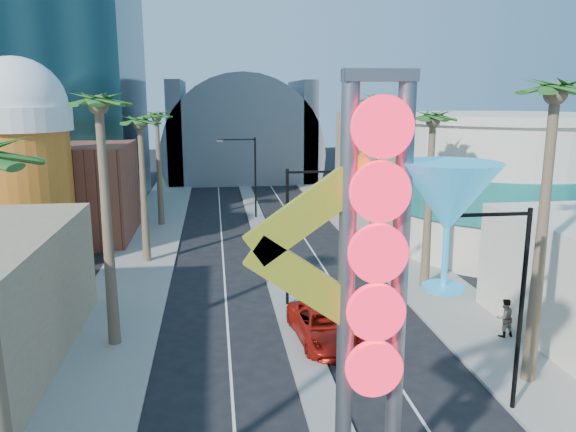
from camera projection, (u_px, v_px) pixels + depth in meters
The scene contains 20 objects.
sidewalk_west at pixel (148, 244), 45.70m from camera, with size 5.00×100.00×0.15m, color gray.
sidewalk_east at pixel (374, 237), 48.14m from camera, with size 5.00×100.00×0.15m, color gray.
median at pixel (261, 232), 49.83m from camera, with size 1.60×84.00×0.15m, color gray.
brick_filler_west at pixel (70, 192), 46.95m from camera, with size 10.00×10.00×8.00m, color brown.
filler_east at pixel (400, 161), 60.54m from camera, with size 10.00×20.00×10.00m, color #8E7C5C.
beer_mug at pixel (22, 157), 38.26m from camera, with size 7.00×7.00×14.50m.
turquoise_building at pixel (501, 184), 43.29m from camera, with size 16.60×16.60×10.60m.
canopy at pixel (241, 149), 81.89m from camera, with size 22.00×16.00×22.00m.
neon_sign at pixel (404, 279), 14.45m from camera, with size 6.53×2.60×12.55m.
streetlight_0 at pixel (297, 224), 31.44m from camera, with size 3.79×0.25×8.00m.
streetlight_1 at pixel (250, 170), 54.56m from camera, with size 3.79×0.25×8.00m.
streetlight_2 at pixel (511, 293), 20.61m from camera, with size 3.45×0.25×8.00m.
palm_1 at pixel (100, 121), 25.09m from camera, with size 2.40×2.40×12.70m.
palm_2 at pixel (140, 132), 38.94m from camera, with size 2.40×2.40×11.20m.
palm_3 at pixel (157, 123), 50.58m from camera, with size 2.40×2.40×11.20m.
palm_5 at pixel (554, 113), 21.49m from camera, with size 2.40×2.40×13.20m.
palm_6 at pixel (432, 130), 33.40m from camera, with size 2.40×2.40×11.70m.
palm_7 at pixel (376, 110), 44.85m from camera, with size 2.40×2.40×12.70m.
red_pickup at pixel (324, 326), 27.65m from camera, with size 2.74×5.93×1.65m, color #B8180E.
pedestrian_b at pixel (505, 318), 27.85m from camera, with size 0.95×0.74×1.95m, color gray.
Camera 1 is at (-3.97, -10.32, 11.92)m, focal length 35.00 mm.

